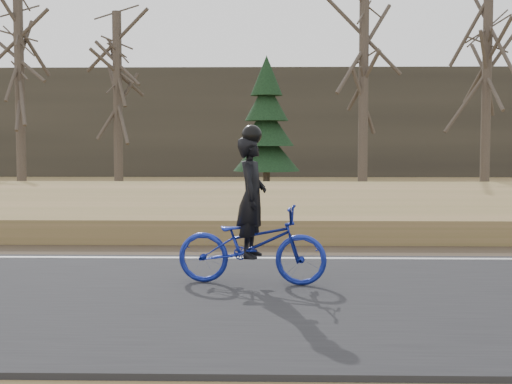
{
  "coord_description": "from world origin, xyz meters",
  "views": [
    {
      "loc": [
        -4.11,
        -11.06,
        1.91
      ],
      "look_at": [
        -4.38,
        0.5,
        1.1
      ],
      "focal_mm": 50.0,
      "sensor_mm": 36.0,
      "label": 1
    }
  ],
  "objects": [
    {
      "name": "bare_tree_far_left",
      "position": [
        -13.68,
        15.85,
        3.83
      ],
      "size": [
        0.36,
        0.36,
        7.65
      ],
      "primitive_type": "cylinder",
      "color": "#4D4338",
      "rests_on": "ground"
    },
    {
      "name": "cyclist",
      "position": [
        -4.38,
        -1.84,
        0.71
      ],
      "size": [
        2.03,
        0.94,
        2.07
      ],
      "rotation": [
        0.0,
        0.0,
        1.43
      ],
      "color": "navy",
      "rests_on": "road"
    },
    {
      "name": "ballast",
      "position": [
        0.0,
        8.0,
        0.23
      ],
      "size": [
        120.0,
        3.0,
        0.45
      ],
      "primitive_type": "cube",
      "color": "slate",
      "rests_on": "ground"
    },
    {
      "name": "treeline_backdrop",
      "position": [
        0.0,
        30.0,
        3.0
      ],
      "size": [
        120.0,
        4.0,
        6.0
      ],
      "primitive_type": "cube",
      "color": "#383328",
      "rests_on": "ground"
    },
    {
      "name": "bare_tree_near_left",
      "position": [
        -0.81,
        15.13,
        3.6
      ],
      "size": [
        0.36,
        0.36,
        7.19
      ],
      "primitive_type": "cylinder",
      "color": "#4D4338",
      "rests_on": "ground"
    },
    {
      "name": "embankment",
      "position": [
        0.0,
        4.2,
        0.22
      ],
      "size": [
        120.0,
        5.0,
        0.44
      ],
      "primitive_type": "cube",
      "color": "#98734D",
      "rests_on": "ground"
    },
    {
      "name": "railroad",
      "position": [
        0.0,
        8.0,
        0.53
      ],
      "size": [
        120.0,
        2.4,
        0.29
      ],
      "color": "black",
      "rests_on": "ballast"
    },
    {
      "name": "shoulder",
      "position": [
        0.0,
        1.2,
        0.02
      ],
      "size": [
        120.0,
        1.6,
        0.04
      ],
      "primitive_type": "cube",
      "color": "#473A2B",
      "rests_on": "ground"
    },
    {
      "name": "bare_tree_center",
      "position": [
        3.97,
        16.24,
        4.76
      ],
      "size": [
        0.36,
        0.36,
        9.52
      ],
      "primitive_type": "cylinder",
      "color": "#4D4338",
      "rests_on": "ground"
    },
    {
      "name": "bare_tree_left",
      "position": [
        -10.24,
        17.12,
        3.52
      ],
      "size": [
        0.36,
        0.36,
        7.04
      ],
      "primitive_type": "cylinder",
      "color": "#4D4338",
      "rests_on": "ground"
    },
    {
      "name": "conifer",
      "position": [
        -4.35,
        16.65,
        2.49
      ],
      "size": [
        2.6,
        2.6,
        5.26
      ],
      "color": "#4D4338",
      "rests_on": "ground"
    }
  ]
}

